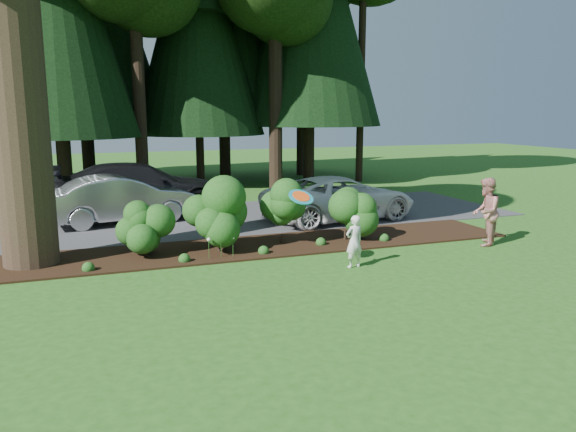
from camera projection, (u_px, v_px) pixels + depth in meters
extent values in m
plane|color=#275017|center=(263.00, 286.00, 11.61)|extent=(80.00, 80.00, 0.00)
cube|color=black|center=(225.00, 249.00, 14.60)|extent=(16.00, 2.50, 0.05)
cube|color=#38383A|center=(194.00, 220.00, 18.52)|extent=(22.00, 6.00, 0.03)
sphere|color=#1C4B17|center=(145.00, 232.00, 13.75)|extent=(1.08, 1.08, 1.08)
cylinder|color=black|center=(146.00, 252.00, 13.85)|extent=(0.08, 0.08, 0.30)
sphere|color=#1C4B17|center=(219.00, 217.00, 14.13)|extent=(1.35, 1.35, 1.35)
cylinder|color=black|center=(219.00, 247.00, 14.27)|extent=(0.08, 0.08, 0.30)
sphere|color=#1C4B17|center=(282.00, 215.00, 15.04)|extent=(1.26, 1.26, 1.26)
cylinder|color=black|center=(282.00, 239.00, 15.16)|extent=(0.08, 0.08, 0.30)
sphere|color=#1C4B17|center=(346.00, 216.00, 15.49)|extent=(1.17, 1.17, 1.17)
cylinder|color=black|center=(345.00, 236.00, 15.59)|extent=(0.08, 0.08, 0.30)
cylinder|color=#1C4B17|center=(209.00, 250.00, 13.57)|extent=(0.01, 0.01, 0.50)
sphere|color=white|center=(209.00, 240.00, 13.52)|extent=(0.09, 0.09, 0.09)
cylinder|color=#1C4B17|center=(221.00, 249.00, 13.67)|extent=(0.01, 0.01, 0.50)
sphere|color=white|center=(221.00, 239.00, 13.62)|extent=(0.09, 0.09, 0.09)
cylinder|color=#1C4B17|center=(233.00, 248.00, 13.77)|extent=(0.01, 0.01, 0.50)
sphere|color=white|center=(233.00, 238.00, 13.72)|extent=(0.09, 0.09, 0.09)
cylinder|color=black|center=(58.00, 69.00, 23.09)|extent=(0.50, 0.50, 10.50)
cylinder|color=black|center=(138.00, 91.00, 22.90)|extent=(0.50, 0.50, 8.75)
cylinder|color=black|center=(205.00, 64.00, 24.61)|extent=(0.50, 0.50, 11.20)
cylinder|color=black|center=(263.00, 86.00, 26.72)|extent=(0.50, 0.50, 9.45)
cylinder|color=black|center=(324.00, 70.00, 26.06)|extent=(0.50, 0.50, 10.85)
cone|color=black|center=(325.00, 0.00, 25.48)|extent=(6.82, 6.82, 11.62)
cylinder|color=black|center=(352.00, 84.00, 28.85)|extent=(0.50, 0.50, 9.80)
cylinder|color=black|center=(95.00, 74.00, 26.37)|extent=(0.50, 0.50, 10.50)
cone|color=black|center=(91.00, 7.00, 25.81)|extent=(6.60, 6.60, 11.25)
cylinder|color=black|center=(215.00, 64.00, 29.21)|extent=(0.50, 0.50, 11.90)
cylinder|color=black|center=(307.00, 83.00, 30.61)|extent=(0.50, 0.50, 10.15)
cone|color=black|center=(307.00, 27.00, 30.07)|extent=(6.38, 6.38, 10.88)
imported|color=#B1B1B6|center=(123.00, 199.00, 17.91)|extent=(4.83, 2.33, 1.53)
imported|color=white|center=(340.00, 198.00, 18.45)|extent=(5.44, 3.05, 1.44)
imported|color=black|center=(140.00, 187.00, 19.97)|extent=(6.02, 2.56, 1.73)
imported|color=silver|center=(354.00, 241.00, 12.92)|extent=(0.49, 0.37, 1.23)
imported|color=#AA1816|center=(486.00, 212.00, 14.99)|extent=(1.12, 1.12, 1.83)
cylinder|color=teal|center=(301.00, 197.00, 12.42)|extent=(0.60, 0.52, 0.34)
cylinder|color=#F65414|center=(301.00, 196.00, 12.41)|extent=(0.42, 0.36, 0.24)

